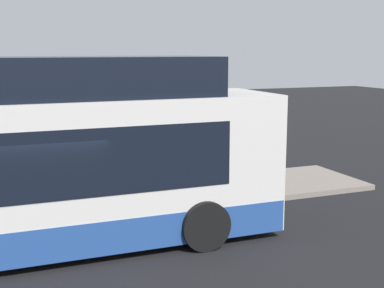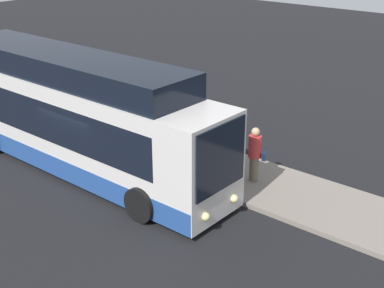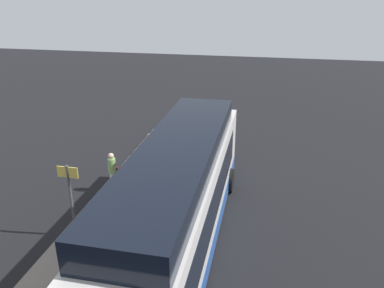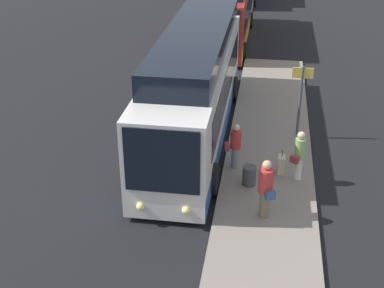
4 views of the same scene
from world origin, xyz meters
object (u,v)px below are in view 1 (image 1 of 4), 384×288
(passenger_waiting, at_px, (188,158))
(passenger_with_bags, at_px, (101,159))
(passenger_boarding, at_px, (101,179))
(suitcase, at_px, (94,186))
(trash_bin, at_px, (136,190))

(passenger_waiting, relative_size, passenger_with_bags, 1.08)
(passenger_waiting, bearing_deg, passenger_boarding, -97.12)
(passenger_boarding, height_order, passenger_waiting, passenger_waiting)
(suitcase, height_order, trash_bin, suitcase)
(passenger_waiting, distance_m, passenger_with_bags, 2.50)
(passenger_boarding, bearing_deg, passenger_with_bags, -112.85)
(passenger_boarding, height_order, trash_bin, passenger_boarding)
(passenger_with_bags, xyz_separation_m, suitcase, (-0.35, -0.52, -0.63))
(suitcase, bearing_deg, passenger_boarding, -94.89)
(passenger_waiting, xyz_separation_m, passenger_with_bags, (-2.28, 1.01, -0.06))
(passenger_with_bags, distance_m, trash_bin, 1.76)
(passenger_boarding, xyz_separation_m, trash_bin, (1.07, 0.56, -0.54))
(trash_bin, bearing_deg, suitcase, 132.51)
(passenger_waiting, height_order, passenger_with_bags, passenger_waiting)
(passenger_waiting, xyz_separation_m, suitcase, (-2.63, 0.48, -0.69))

